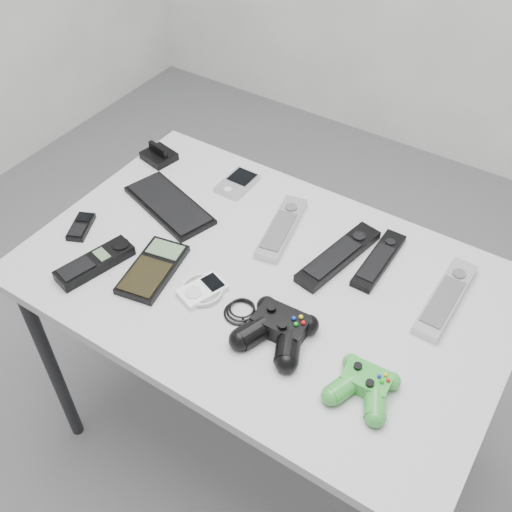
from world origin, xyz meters
The scene contains 15 objects.
floor centered at (0.00, 0.00, 0.00)m, with size 3.50×3.50×0.00m, color slate.
desk centered at (-0.04, 0.06, 0.65)m, with size 1.06×0.68×0.71m.
pda_keyboard centered at (-0.36, 0.13, 0.72)m, with size 0.25×0.11×0.02m, color black.
dock_bracket centered at (-0.51, 0.27, 0.73)m, with size 0.08×0.07×0.04m, color black.
pda centered at (-0.27, 0.29, 0.72)m, with size 0.07×0.11×0.02m, color #ACADB3.
remote_silver_a centered at (-0.08, 0.21, 0.72)m, with size 0.06×0.22×0.02m, color #ACADB3.
remote_black_a centered at (0.07, 0.20, 0.72)m, with size 0.06×0.25×0.02m, color black.
remote_black_b centered at (0.16, 0.24, 0.72)m, with size 0.05×0.20×0.02m, color black.
remote_silver_b centered at (0.32, 0.21, 0.72)m, with size 0.06×0.24×0.02m, color #B6B6BD.
mobile_phone centered at (-0.49, -0.05, 0.72)m, with size 0.04×0.09×0.02m, color black.
cordless_handset centered at (-0.37, -0.12, 0.73)m, with size 0.06×0.18×0.03m, color black.
calculator centered at (-0.25, -0.06, 0.72)m, with size 0.09×0.18×0.02m, color black.
mp3_player centered at (-0.12, -0.05, 0.72)m, with size 0.09×0.10×0.02m, color white.
controller_black centered at (0.07, -0.06, 0.74)m, with size 0.25×0.16×0.05m, color black, non-canonical shape.
controller_green centered at (0.27, -0.09, 0.73)m, with size 0.12×0.13×0.04m, color #23812E, non-canonical shape.
Camera 1 is at (0.44, -0.71, 1.68)m, focal length 42.00 mm.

